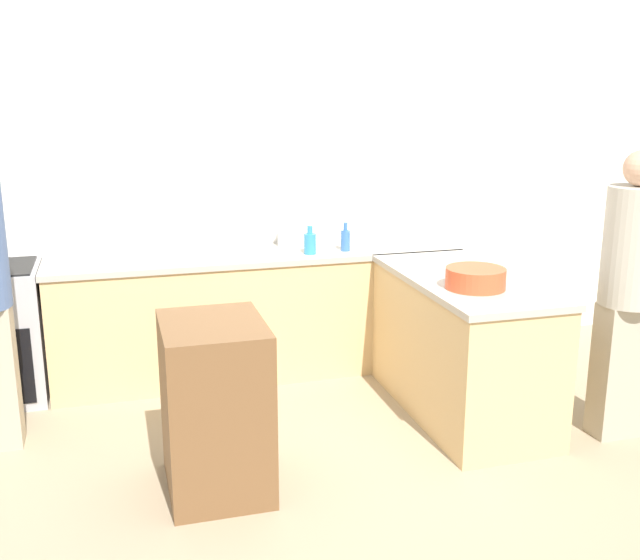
% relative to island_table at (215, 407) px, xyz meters
% --- Properties ---
extents(ground_plane, '(14.00, 14.00, 0.00)m').
position_rel_island_table_xyz_m(ground_plane, '(0.53, -0.19, -0.45)').
color(ground_plane, tan).
extents(wall_back, '(8.00, 0.06, 2.70)m').
position_rel_island_table_xyz_m(wall_back, '(0.53, 1.85, 0.90)').
color(wall_back, white).
rests_on(wall_back, ground_plane).
extents(counter_back, '(2.88, 0.61, 0.89)m').
position_rel_island_table_xyz_m(counter_back, '(0.53, 1.53, -0.00)').
color(counter_back, '#D6B27A').
rests_on(counter_back, ground_plane).
extents(counter_peninsula, '(0.69, 1.48, 0.89)m').
position_rel_island_table_xyz_m(counter_peninsula, '(1.62, 0.51, -0.00)').
color(counter_peninsula, '#D6B27A').
rests_on(counter_peninsula, ground_plane).
extents(island_table, '(0.51, 0.63, 0.89)m').
position_rel_island_table_xyz_m(island_table, '(0.00, 0.00, 0.00)').
color(island_table, brown).
rests_on(island_table, ground_plane).
extents(mixing_bowl, '(0.35, 0.35, 0.12)m').
position_rel_island_table_xyz_m(mixing_bowl, '(1.55, 0.25, 0.50)').
color(mixing_bowl, '#DB512D').
rests_on(mixing_bowl, counter_peninsula).
extents(vinegar_bottle_clear, '(0.09, 0.09, 0.21)m').
position_rel_island_table_xyz_m(vinegar_bottle_clear, '(0.76, 1.70, 0.52)').
color(vinegar_bottle_clear, silver).
rests_on(vinegar_bottle_clear, counter_back).
extents(water_bottle_blue, '(0.07, 0.07, 0.20)m').
position_rel_island_table_xyz_m(water_bottle_blue, '(1.14, 1.43, 0.52)').
color(water_bottle_blue, '#386BB7').
rests_on(water_bottle_blue, counter_back).
extents(dish_soap_bottle, '(0.08, 0.08, 0.20)m').
position_rel_island_table_xyz_m(dish_soap_bottle, '(0.87, 1.40, 0.52)').
color(dish_soap_bottle, '#338CBF').
rests_on(dish_soap_bottle, counter_back).
extents(person_at_peninsula, '(0.33, 0.33, 1.68)m').
position_rel_island_table_xyz_m(person_at_peninsula, '(2.37, -0.04, 0.47)').
color(person_at_peninsula, '#ADA38E').
rests_on(person_at_peninsula, ground_plane).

